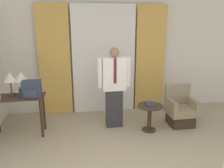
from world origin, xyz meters
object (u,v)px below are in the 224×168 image
object	(u,v)px
table_lamp_right	(21,78)
side_table	(150,114)
desk	(17,104)
person	(114,85)
table_lamp_left	(10,78)
book	(150,104)
backpack	(32,89)
armchair	(180,110)
bottle_near_edge	(21,93)

from	to	relation	value
table_lamp_right	side_table	distance (m)	2.61
desk	person	bearing A→B (deg)	2.76
side_table	table_lamp_left	bearing A→B (deg)	173.33
person	book	size ratio (longest dim) A/B	7.89
table_lamp_right	person	size ratio (longest dim) A/B	0.27
desk	backpack	xyz separation A→B (m)	(0.32, -0.11, 0.32)
side_table	book	xyz separation A→B (m)	(0.02, 0.02, 0.19)
table_lamp_right	side_table	xyz separation A→B (m)	(2.48, -0.31, -0.77)
armchair	book	bearing A→B (deg)	-167.24
person	desk	bearing A→B (deg)	-177.24
bottle_near_edge	table_lamp_right	bearing A→B (deg)	91.42
table_lamp_right	armchair	xyz separation A→B (m)	(3.23, -0.12, -0.82)
bottle_near_edge	side_table	xyz separation A→B (m)	(2.47, -0.13, -0.51)
bottle_near_edge	person	distance (m)	1.80
table_lamp_right	book	xyz separation A→B (m)	(2.49, -0.29, -0.58)
side_table	book	distance (m)	0.19
side_table	book	bearing A→B (deg)	57.86
backpack	armchair	xyz separation A→B (m)	(3.01, 0.07, -0.64)
backpack	side_table	world-z (taller)	backpack
desk	book	bearing A→B (deg)	-4.47
table_lamp_left	book	world-z (taller)	table_lamp_left
table_lamp_right	bottle_near_edge	xyz separation A→B (m)	(0.00, -0.18, -0.25)
desk	armchair	world-z (taller)	armchair
table_lamp_right	book	world-z (taller)	table_lamp_right
desk	table_lamp_left	distance (m)	0.52
table_lamp_right	person	xyz separation A→B (m)	(1.80, 0.01, -0.23)
table_lamp_left	person	size ratio (longest dim) A/B	0.27
table_lamp_left	backpack	distance (m)	0.50
desk	side_table	bearing A→B (deg)	-5.03
side_table	desk	bearing A→B (deg)	174.97
table_lamp_left	table_lamp_right	bearing A→B (deg)	0.00
table_lamp_left	book	bearing A→B (deg)	-6.12
desk	table_lamp_right	distance (m)	0.52
bottle_near_edge	armchair	bearing A→B (deg)	1.06
desk	backpack	bearing A→B (deg)	-19.13
desk	table_lamp_right	bearing A→B (deg)	40.43
table_lamp_left	armchair	size ratio (longest dim) A/B	0.53
bottle_near_edge	armchair	xyz separation A→B (m)	(3.22, 0.06, -0.56)
armchair	book	xyz separation A→B (m)	(-0.73, -0.17, 0.24)
side_table	book	world-z (taller)	book
bottle_near_edge	person	bearing A→B (deg)	5.97
table_lamp_right	bottle_near_edge	world-z (taller)	table_lamp_right
bottle_near_edge	book	xyz separation A→B (m)	(2.49, -0.11, -0.32)
side_table	book	size ratio (longest dim) A/B	2.56
armchair	table_lamp_right	bearing A→B (deg)	177.82
person	armchair	size ratio (longest dim) A/B	1.98
person	side_table	bearing A→B (deg)	-25.14
table_lamp_right	book	size ratio (longest dim) A/B	2.13
backpack	book	xyz separation A→B (m)	(2.28, -0.09, -0.39)
bottle_near_edge	person	xyz separation A→B (m)	(1.79, 0.19, 0.03)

